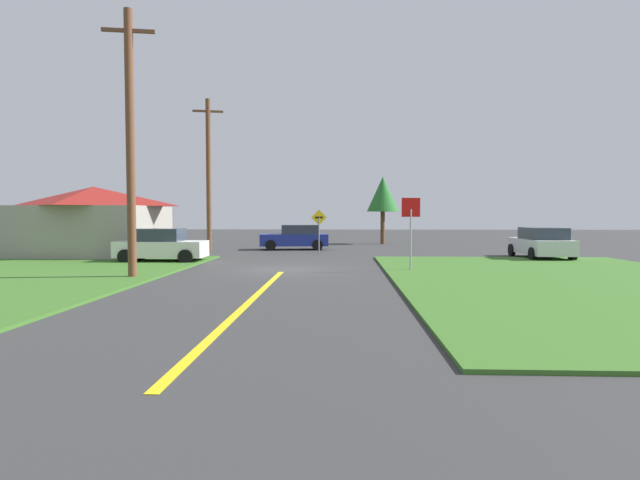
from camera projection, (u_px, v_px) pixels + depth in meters
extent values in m
plane|color=#363636|center=(284.00, 270.00, 21.46)|extent=(120.00, 120.00, 0.00)
cube|color=#3A6C25|center=(576.00, 282.00, 17.05)|extent=(12.00, 20.00, 0.08)
cube|color=yellow|center=(250.00, 302.00, 13.48)|extent=(0.20, 14.00, 0.01)
cylinder|color=#9EA0A8|center=(411.00, 240.00, 20.67)|extent=(0.07, 0.07, 2.49)
cube|color=red|center=(411.00, 207.00, 20.61)|extent=(0.75, 0.18, 0.76)
cube|color=white|center=(162.00, 249.00, 24.75)|extent=(4.16, 1.92, 0.76)
cube|color=#2D3842|center=(158.00, 235.00, 24.72)|extent=(2.29, 1.67, 0.60)
cylinder|color=black|center=(196.00, 254.00, 25.63)|extent=(0.68, 0.23, 0.68)
cylinder|color=black|center=(185.00, 257.00, 23.81)|extent=(0.68, 0.23, 0.68)
cylinder|color=black|center=(140.00, 254.00, 25.71)|extent=(0.68, 0.23, 0.68)
cylinder|color=black|center=(125.00, 257.00, 23.89)|extent=(0.68, 0.23, 0.68)
cube|color=navy|center=(294.00, 240.00, 33.90)|extent=(4.58, 2.42, 0.76)
cube|color=#2D3842|center=(300.00, 229.00, 33.90)|extent=(2.59, 1.96, 0.60)
cylinder|color=black|center=(271.00, 245.00, 32.86)|extent=(0.70, 0.30, 0.68)
cylinder|color=black|center=(271.00, 244.00, 34.74)|extent=(0.70, 0.30, 0.68)
cylinder|color=black|center=(317.00, 245.00, 33.09)|extent=(0.70, 0.30, 0.68)
cylinder|color=black|center=(316.00, 244.00, 34.96)|extent=(0.70, 0.30, 0.68)
cube|color=silver|center=(541.00, 246.00, 26.92)|extent=(2.01, 4.50, 0.76)
cube|color=#2D3842|center=(543.00, 233.00, 26.59)|extent=(1.76, 2.48, 0.60)
cylinder|color=black|center=(512.00, 250.00, 28.49)|extent=(0.22, 0.68, 0.68)
cylinder|color=black|center=(547.00, 250.00, 28.42)|extent=(0.22, 0.68, 0.68)
cylinder|color=black|center=(533.00, 254.00, 25.44)|extent=(0.22, 0.68, 0.68)
cylinder|color=black|center=(573.00, 254.00, 25.37)|extent=(0.22, 0.68, 0.68)
cylinder|color=brown|center=(130.00, 145.00, 18.21)|extent=(0.30, 0.30, 9.44)
cube|color=brown|center=(128.00, 31.00, 18.02)|extent=(1.79, 0.45, 0.12)
cylinder|color=brown|center=(209.00, 176.00, 31.09)|extent=(0.29, 0.29, 9.20)
cube|color=brown|center=(208.00, 111.00, 30.91)|extent=(1.78, 0.51, 0.12)
cylinder|color=slate|center=(319.00, 236.00, 30.02)|extent=(0.08, 0.08, 2.12)
cube|color=yellow|center=(319.00, 217.00, 29.97)|extent=(0.90, 0.19, 0.91)
cube|color=black|center=(319.00, 217.00, 29.97)|extent=(0.45, 0.12, 0.10)
cylinder|color=brown|center=(383.00, 228.00, 40.50)|extent=(0.34, 0.34, 2.55)
cone|color=#246C27|center=(383.00, 194.00, 40.38)|extent=(2.48, 2.48, 2.73)
cube|color=gray|center=(94.00, 231.00, 28.34)|extent=(6.96, 5.80, 2.75)
pyramid|color=maroon|center=(93.00, 196.00, 28.25)|extent=(6.96, 5.80, 1.06)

